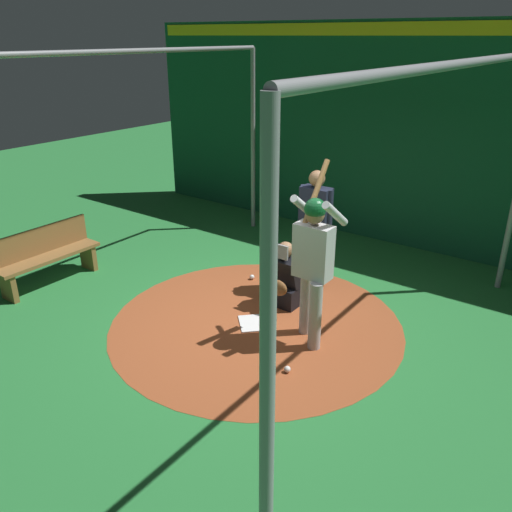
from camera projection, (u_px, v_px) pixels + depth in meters
ground_plane at (256, 324)px, 6.69m from camera, size 26.22×26.22×0.00m
dirt_circle at (256, 323)px, 6.69m from camera, size 3.74×3.74×0.01m
home_plate at (256, 323)px, 6.68m from camera, size 0.59×0.59×0.01m
batter at (313, 257)px, 5.92m from camera, size 0.68×0.49×2.13m
catcher at (286, 281)px, 7.02m from camera, size 0.58×0.40×0.93m
umpire at (315, 225)px, 7.20m from camera, size 0.22×0.49×1.77m
back_wall at (389, 136)px, 8.80m from camera, size 0.23×10.22×3.67m
cage_frame at (256, 146)px, 5.79m from camera, size 6.03×4.59×3.27m
bench at (46, 255)px, 7.64m from camera, size 1.58×0.36×0.85m
baseball_0 at (287, 369)px, 5.70m from camera, size 0.07×0.07×0.07m
baseball_1 at (252, 277)px, 7.88m from camera, size 0.07×0.07×0.07m
baseball_2 at (271, 297)px, 7.27m from camera, size 0.07×0.07×0.07m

